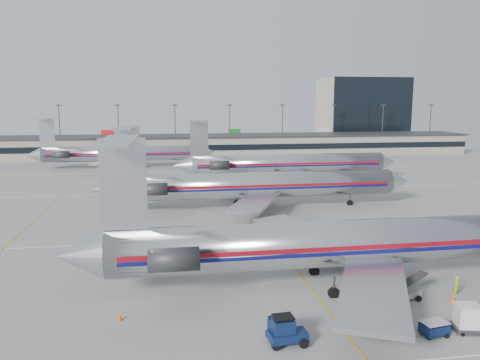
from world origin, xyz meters
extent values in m
plane|color=gray|center=(0.00, 0.00, 0.00)|extent=(260.00, 260.00, 0.00)
cube|color=silver|center=(0.00, 10.00, 0.01)|extent=(160.00, 0.15, 0.02)
cube|color=gray|center=(0.00, 98.00, 3.00)|extent=(160.00, 16.00, 6.00)
cube|color=black|center=(0.00, 89.90, 3.20)|extent=(160.00, 0.20, 1.60)
cube|color=#2D2D30|center=(0.00, 98.00, 6.10)|extent=(162.00, 17.00, 0.30)
cylinder|color=#38383D|center=(-45.00, 112.00, 7.50)|extent=(0.30, 0.30, 15.00)
cube|color=#2D2D30|center=(-45.00, 112.00, 15.10)|extent=(1.60, 0.40, 0.35)
cylinder|color=#38383D|center=(-27.00, 112.00, 7.50)|extent=(0.30, 0.30, 15.00)
cube|color=#2D2D30|center=(-27.00, 112.00, 15.10)|extent=(1.60, 0.40, 0.35)
cylinder|color=#38383D|center=(-9.00, 112.00, 7.50)|extent=(0.30, 0.30, 15.00)
cube|color=#2D2D30|center=(-9.00, 112.00, 15.10)|extent=(1.60, 0.40, 0.35)
cylinder|color=#38383D|center=(9.00, 112.00, 7.50)|extent=(0.30, 0.30, 15.00)
cube|color=#2D2D30|center=(9.00, 112.00, 15.10)|extent=(1.60, 0.40, 0.35)
cylinder|color=#38383D|center=(27.00, 112.00, 7.50)|extent=(0.30, 0.30, 15.00)
cube|color=#2D2D30|center=(27.00, 112.00, 15.10)|extent=(1.60, 0.40, 0.35)
cylinder|color=#38383D|center=(45.00, 112.00, 7.50)|extent=(0.30, 0.30, 15.00)
cube|color=#2D2D30|center=(45.00, 112.00, 15.10)|extent=(1.60, 0.40, 0.35)
cylinder|color=#38383D|center=(63.00, 112.00, 7.50)|extent=(0.30, 0.30, 15.00)
cube|color=#2D2D30|center=(63.00, 112.00, 15.10)|extent=(1.60, 0.40, 0.35)
cylinder|color=#38383D|center=(81.00, 112.00, 7.50)|extent=(0.30, 0.30, 15.00)
cube|color=#2D2D30|center=(81.00, 112.00, 15.10)|extent=(1.60, 0.40, 0.35)
cube|color=tan|center=(62.00, 128.00, 12.50)|extent=(30.00, 20.00, 25.00)
cylinder|color=#BCBCC1|center=(4.50, -5.44, 3.77)|extent=(43.10, 3.99, 3.99)
cone|color=#B7B7BC|center=(-18.99, -5.44, 3.77)|extent=(3.88, 3.99, 3.99)
cube|color=maroon|center=(4.50, -7.44, 3.93)|extent=(40.95, 0.05, 0.38)
cube|color=#0C0D55|center=(4.50, -7.44, 3.50)|extent=(40.95, 0.05, 0.30)
cube|color=#B7B7BC|center=(2.35, 2.10, 2.69)|extent=(10.02, 14.61, 0.34)
cube|color=#B7B7BC|center=(2.35, -12.98, 2.69)|extent=(10.02, 14.61, 0.34)
cube|color=#B7B7BC|center=(-15.43, -5.44, 9.43)|extent=(3.66, 0.27, 7.33)
cube|color=#B7B7BC|center=(-15.76, -5.44, 12.88)|extent=(2.59, 11.31, 0.19)
cylinder|color=#2D2D30|center=(-11.66, -2.37, 4.09)|extent=(3.88, 1.83, 1.83)
cylinder|color=#2D2D30|center=(-11.66, -8.51, 4.09)|extent=(3.88, 1.83, 1.83)
cylinder|color=#2D2D30|center=(1.27, -8.03, 0.89)|extent=(0.22, 0.22, 1.78)
cylinder|color=#2D2D30|center=(1.27, -2.85, 0.89)|extent=(0.22, 0.22, 1.78)
cylinder|color=#BCBCC1|center=(1.66, 25.17, 3.61)|extent=(41.30, 3.82, 3.82)
cone|color=#BCBCC1|center=(23.97, 25.17, 3.61)|extent=(3.30, 3.82, 3.82)
cone|color=#B7B7BC|center=(-20.85, 25.17, 3.61)|extent=(3.72, 3.82, 3.82)
cube|color=maroon|center=(1.66, 23.25, 3.77)|extent=(39.24, 0.05, 0.36)
cube|color=#0C0D55|center=(1.66, 23.25, 3.36)|extent=(39.24, 0.05, 0.29)
cube|color=#B7B7BC|center=(-0.40, 32.40, 2.58)|extent=(9.60, 14.00, 0.33)
cube|color=#B7B7BC|center=(-0.40, 17.94, 2.58)|extent=(9.60, 14.00, 0.33)
cube|color=#B7B7BC|center=(-17.44, 25.17, 9.04)|extent=(3.51, 0.26, 7.02)
cube|color=#B7B7BC|center=(-17.75, 25.17, 12.34)|extent=(2.48, 10.84, 0.19)
cylinder|color=#2D2D30|center=(-13.82, 28.11, 3.92)|extent=(3.72, 1.76, 1.76)
cylinder|color=#2D2D30|center=(-13.82, 22.23, 3.92)|extent=(3.72, 1.76, 1.76)
cylinder|color=#2D2D30|center=(16.12, 25.17, 0.85)|extent=(0.21, 0.21, 1.70)
cylinder|color=#2D2D30|center=(-1.43, 22.69, 0.85)|extent=(0.21, 0.21, 1.70)
cylinder|color=#2D2D30|center=(-1.43, 27.65, 0.85)|extent=(0.21, 0.21, 1.70)
cylinder|color=black|center=(16.12, 25.17, 0.36)|extent=(0.93, 0.31, 0.93)
cylinder|color=#BCBCC1|center=(12.51, 48.88, 3.62)|extent=(39.35, 3.83, 3.83)
cone|color=#BCBCC1|center=(33.85, 48.88, 3.62)|extent=(3.31, 3.83, 3.83)
cone|color=#B7B7BC|center=(-9.03, 48.88, 3.62)|extent=(3.73, 3.83, 3.83)
cube|color=maroon|center=(12.51, 46.95, 3.78)|extent=(37.38, 0.05, 0.36)
cube|color=#0C0D55|center=(12.51, 46.95, 3.37)|extent=(37.38, 0.05, 0.29)
cube|color=#B7B7BC|center=(10.44, 56.13, 2.59)|extent=(9.63, 14.04, 0.33)
cube|color=#B7B7BC|center=(10.44, 41.63, 2.59)|extent=(9.63, 14.04, 0.33)
cube|color=#B7B7BC|center=(-5.61, 48.88, 9.06)|extent=(3.52, 0.26, 7.04)
cube|color=#B7B7BC|center=(-5.92, 48.88, 12.38)|extent=(2.49, 10.87, 0.19)
cylinder|color=#2D2D30|center=(-1.98, 51.83, 3.94)|extent=(3.73, 1.76, 1.76)
cylinder|color=#2D2D30|center=(-1.98, 45.93, 3.94)|extent=(3.73, 1.76, 1.76)
cylinder|color=#2D2D30|center=(25.98, 48.88, 0.85)|extent=(0.21, 0.21, 1.71)
cylinder|color=#2D2D30|center=(9.41, 46.39, 0.85)|extent=(0.21, 0.21, 1.71)
cylinder|color=#2D2D30|center=(9.41, 51.36, 0.85)|extent=(0.21, 0.21, 1.71)
cylinder|color=black|center=(25.98, 48.88, 0.36)|extent=(0.93, 0.31, 0.93)
cylinder|color=#BCBCC1|center=(-22.33, 74.39, 3.52)|extent=(38.26, 3.73, 3.73)
cone|color=#BCBCC1|center=(-1.58, 74.39, 3.52)|extent=(3.22, 3.73, 3.73)
cone|color=#B7B7BC|center=(-43.27, 74.39, 3.52)|extent=(3.62, 3.73, 3.73)
cube|color=maroon|center=(-22.33, 72.51, 3.68)|extent=(36.35, 0.05, 0.35)
cube|color=#0C0D55|center=(-22.33, 72.51, 3.27)|extent=(36.35, 0.05, 0.28)
cube|color=#B7B7BC|center=(-24.34, 81.44, 2.52)|extent=(9.36, 13.65, 0.32)
cube|color=#B7B7BC|center=(-24.34, 67.34, 2.52)|extent=(9.36, 13.65, 0.32)
cube|color=#B7B7BC|center=(-39.95, 74.39, 8.81)|extent=(3.42, 0.25, 6.85)
cube|color=#B7B7BC|center=(-40.25, 74.39, 12.03)|extent=(2.42, 10.57, 0.18)
cylinder|color=#2D2D30|center=(-36.42, 77.26, 3.83)|extent=(3.62, 1.71, 1.71)
cylinder|color=#2D2D30|center=(-36.42, 71.52, 3.83)|extent=(3.62, 1.71, 1.71)
cylinder|color=#2D2D30|center=(-9.24, 74.39, 0.83)|extent=(0.20, 0.20, 1.66)
cylinder|color=#2D2D30|center=(-25.35, 71.97, 0.83)|extent=(0.20, 0.20, 1.66)
cylinder|color=#2D2D30|center=(-25.35, 76.80, 0.83)|extent=(0.20, 0.20, 1.66)
cylinder|color=black|center=(-9.24, 74.39, 0.35)|extent=(0.91, 0.30, 0.91)
cube|color=#0B183C|center=(-4.64, -14.06, 0.50)|extent=(2.24, 1.75, 0.46)
cube|color=#0B183C|center=(-4.91, -14.06, 1.05)|extent=(1.37, 1.28, 0.82)
cube|color=black|center=(-4.91, -14.06, 1.60)|extent=(1.31, 1.22, 0.07)
cylinder|color=black|center=(-3.91, -13.60, 0.26)|extent=(0.51, 0.16, 0.51)
cylinder|color=black|center=(-3.91, -14.51, 0.26)|extent=(0.51, 0.16, 0.51)
cylinder|color=black|center=(-5.37, -13.60, 0.26)|extent=(0.51, 0.16, 0.51)
cylinder|color=black|center=(-5.37, -14.51, 0.26)|extent=(0.51, 0.16, 0.51)
cube|color=#0B183C|center=(-4.40, -14.85, 0.63)|extent=(2.60, 1.44, 0.57)
cube|color=#0B183C|center=(-4.74, -14.85, 1.32)|extent=(1.46, 1.24, 1.03)
cube|color=black|center=(-4.74, -14.85, 2.00)|extent=(1.39, 1.18, 0.09)
cylinder|color=black|center=(-3.49, -14.28, 0.32)|extent=(0.64, 0.21, 0.64)
cylinder|color=black|center=(-3.49, -15.42, 0.32)|extent=(0.64, 0.21, 0.64)
cylinder|color=black|center=(-5.32, -14.28, 0.32)|extent=(0.64, 0.21, 0.64)
cylinder|color=black|center=(-5.32, -15.42, 0.32)|extent=(0.64, 0.21, 0.64)
cube|color=#0B183C|center=(5.83, -15.19, 0.51)|extent=(1.93, 1.48, 0.65)
cube|color=#979797|center=(5.83, -15.19, 0.97)|extent=(1.93, 1.48, 0.06)
cylinder|color=black|center=(6.48, -14.68, 0.17)|extent=(0.33, 0.13, 0.33)
cylinder|color=black|center=(6.48, -15.70, 0.17)|extent=(0.33, 0.13, 0.33)
cylinder|color=black|center=(5.18, -14.68, 0.17)|extent=(0.33, 0.13, 0.33)
cylinder|color=black|center=(5.18, -15.70, 0.17)|extent=(0.33, 0.13, 0.33)
cube|color=#2D2D30|center=(8.44, -15.00, 0.26)|extent=(2.15, 1.92, 0.31)
cube|color=silver|center=(8.44, -15.00, 1.17)|extent=(1.82, 1.75, 1.53)
cylinder|color=black|center=(9.15, -14.39, 0.12)|extent=(0.24, 0.12, 0.24)
cylinder|color=black|center=(7.73, -14.39, 0.12)|extent=(0.24, 0.12, 0.24)
cylinder|color=black|center=(7.73, -15.61, 0.12)|extent=(0.24, 0.12, 0.24)
cube|color=#979797|center=(6.54, -9.33, 0.42)|extent=(3.57, 2.16, 0.47)
cube|color=#2D2D30|center=(7.10, -9.33, 1.50)|extent=(3.51, 1.81, 1.20)
cylinder|color=black|center=(7.76, -8.82, 0.23)|extent=(0.47, 0.15, 0.47)
cylinder|color=black|center=(7.76, -9.85, 0.23)|extent=(0.47, 0.15, 0.47)
cylinder|color=black|center=(5.33, -8.82, 0.23)|extent=(0.47, 0.15, 0.47)
cylinder|color=black|center=(5.33, -9.85, 0.23)|extent=(0.47, 0.15, 0.47)
imported|color=#A8C612|center=(11.36, -9.36, 0.85)|extent=(0.74, 0.72, 1.71)
imported|color=#B4E915|center=(5.52, -9.14, 0.95)|extent=(1.08, 0.94, 1.91)
cone|color=#F85508|center=(10.38, -10.46, 0.29)|extent=(0.48, 0.48, 0.58)
cone|color=#F85508|center=(-15.72, -9.49, 0.28)|extent=(0.51, 0.51, 0.57)
camera|label=1|loc=(-12.00, -42.68, 15.77)|focal=35.00mm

